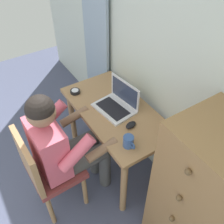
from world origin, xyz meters
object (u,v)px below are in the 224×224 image
at_px(desk_clock, 75,91).
at_px(coffee_mug, 129,142).
at_px(chair, 46,169).
at_px(person_seated, 64,144).
at_px(desk, 115,120).
at_px(computer_mouse, 131,125).
at_px(dresser, 200,199).
at_px(laptop, 117,103).

xyz_separation_m(desk_clock, coffee_mug, (0.79, 0.05, 0.03)).
relative_size(chair, person_seated, 0.74).
distance_m(desk, computer_mouse, 0.27).
bearing_deg(person_seated, coffee_mug, 50.97).
bearing_deg(dresser, laptop, -178.45).
height_order(dresser, computer_mouse, dresser).
distance_m(desk_clock, coffee_mug, 0.79).
relative_size(dresser, laptop, 3.44).
bearing_deg(desk_clock, dresser, 10.23).
xyz_separation_m(person_seated, computer_mouse, (0.16, 0.52, 0.07)).
bearing_deg(chair, desk_clock, 132.63).
bearing_deg(person_seated, desk, 98.31).
relative_size(computer_mouse, desk_clock, 1.11).
distance_m(laptop, coffee_mug, 0.44).
distance_m(person_seated, coffee_mug, 0.51).
bearing_deg(dresser, desk_clock, -169.77).
relative_size(dresser, desk_clock, 14.13).
relative_size(chair, coffee_mug, 7.42).
distance_m(dresser, chair, 1.16).
relative_size(desk, chair, 1.19).
bearing_deg(laptop, computer_mouse, -8.07).
distance_m(laptop, computer_mouse, 0.25).
bearing_deg(laptop, desk, -61.98).
distance_m(desk, person_seated, 0.53).
bearing_deg(desk, person_seated, -81.69).
height_order(dresser, desk_clock, dresser).
relative_size(desk, dresser, 0.83).
distance_m(dresser, desk_clock, 1.37).
height_order(desk, desk_clock, desk_clock).
height_order(laptop, desk_clock, laptop).
xyz_separation_m(laptop, coffee_mug, (0.40, -0.17, -0.00)).
bearing_deg(computer_mouse, laptop, 157.78).
bearing_deg(desk_clock, coffee_mug, 3.59).
bearing_deg(desk_clock, desk, 25.38).
bearing_deg(desk, laptop, 118.02).
bearing_deg(dresser, chair, -138.76).
distance_m(person_seated, laptop, 0.57).
relative_size(desk, desk_clock, 11.79).
relative_size(desk, coffee_mug, 8.85).
xyz_separation_m(chair, computer_mouse, (0.15, 0.70, 0.25)).
relative_size(dresser, computer_mouse, 12.71).
xyz_separation_m(chair, person_seated, (-0.00, 0.18, 0.18)).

